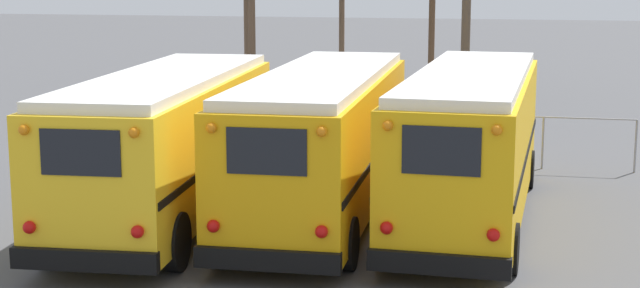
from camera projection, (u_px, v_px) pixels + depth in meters
ground_plane at (315, 225)px, 20.59m from camera, size 160.00×160.00×0.00m
school_bus_0 at (168, 141)px, 20.67m from camera, size 3.10×9.72×3.15m
school_bus_1 at (322, 138)px, 21.01m from camera, size 2.75×10.15×3.15m
school_bus_2 at (470, 141)px, 20.61m from camera, size 2.81×9.86×3.22m
fence_line at (367, 127)px, 27.02m from camera, size 14.31×0.06×1.42m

